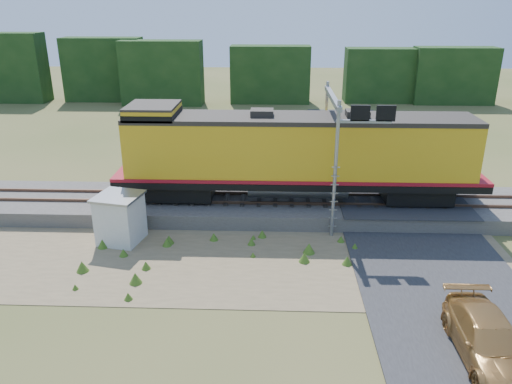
{
  "coord_description": "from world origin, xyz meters",
  "views": [
    {
      "loc": [
        -0.1,
        -19.78,
        11.24
      ],
      "look_at": [
        -0.96,
        3.0,
        2.4
      ],
      "focal_mm": 35.0,
      "sensor_mm": 36.0,
      "label": 1
    }
  ],
  "objects_px": {
    "shed": "(120,218)",
    "car": "(489,341)",
    "locomotive": "(293,153)",
    "signal_gantry": "(339,126)"
  },
  "relations": [
    {
      "from": "locomotive",
      "to": "shed",
      "type": "height_order",
      "value": "locomotive"
    },
    {
      "from": "car",
      "to": "signal_gantry",
      "type": "bearing_deg",
      "value": 109.07
    },
    {
      "from": "shed",
      "to": "car",
      "type": "distance_m",
      "value": 16.79
    },
    {
      "from": "locomotive",
      "to": "signal_gantry",
      "type": "height_order",
      "value": "signal_gantry"
    },
    {
      "from": "shed",
      "to": "signal_gantry",
      "type": "xyz_separation_m",
      "value": [
        10.8,
        3.14,
        3.95
      ]
    },
    {
      "from": "shed",
      "to": "car",
      "type": "relative_size",
      "value": 0.49
    },
    {
      "from": "signal_gantry",
      "to": "car",
      "type": "height_order",
      "value": "signal_gantry"
    },
    {
      "from": "shed",
      "to": "locomotive",
      "type": "bearing_deg",
      "value": 35.98
    },
    {
      "from": "locomotive",
      "to": "signal_gantry",
      "type": "distance_m",
      "value": 2.92
    },
    {
      "from": "locomotive",
      "to": "shed",
      "type": "xyz_separation_m",
      "value": [
        -8.52,
        -3.8,
        -2.25
      ]
    }
  ]
}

